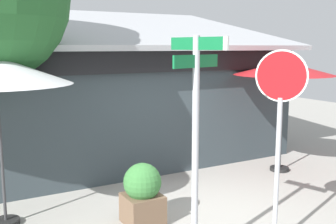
{
  "coord_description": "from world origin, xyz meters",
  "views": [
    {
      "loc": [
        -3.89,
        -5.74,
        2.88
      ],
      "look_at": [
        -0.02,
        1.2,
        1.6
      ],
      "focal_mm": 43.18,
      "sensor_mm": 36.0,
      "label": 1
    }
  ],
  "objects_px": {
    "stop_sign": "(280,114)",
    "patio_umbrella_crimson_center": "(284,70)",
    "street_sign_post": "(196,128)",
    "sidewalk_planter": "(142,193)"
  },
  "relations": [
    {
      "from": "stop_sign",
      "to": "patio_umbrella_crimson_center",
      "type": "xyz_separation_m",
      "value": [
        2.73,
        2.67,
        0.42
      ]
    },
    {
      "from": "patio_umbrella_crimson_center",
      "to": "sidewalk_planter",
      "type": "relative_size",
      "value": 2.57
    },
    {
      "from": "street_sign_post",
      "to": "stop_sign",
      "type": "relative_size",
      "value": 1.06
    },
    {
      "from": "street_sign_post",
      "to": "patio_umbrella_crimson_center",
      "type": "distance_m",
      "value": 4.7
    },
    {
      "from": "street_sign_post",
      "to": "stop_sign",
      "type": "distance_m",
      "value": 1.27
    },
    {
      "from": "sidewalk_planter",
      "to": "patio_umbrella_crimson_center",
      "type": "bearing_deg",
      "value": 14.22
    },
    {
      "from": "stop_sign",
      "to": "patio_umbrella_crimson_center",
      "type": "relative_size",
      "value": 1.09
    },
    {
      "from": "street_sign_post",
      "to": "patio_umbrella_crimson_center",
      "type": "bearing_deg",
      "value": 31.7
    },
    {
      "from": "street_sign_post",
      "to": "patio_umbrella_crimson_center",
      "type": "relative_size",
      "value": 1.15
    },
    {
      "from": "street_sign_post",
      "to": "sidewalk_planter",
      "type": "xyz_separation_m",
      "value": [
        -0.09,
        1.42,
        -1.33
      ]
    }
  ]
}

